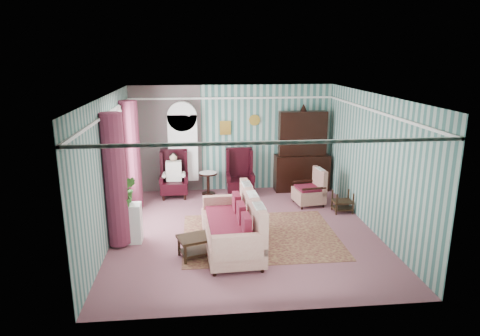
{
  "coord_description": "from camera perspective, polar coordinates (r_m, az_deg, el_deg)",
  "views": [
    {
      "loc": [
        -0.95,
        -8.5,
        3.7
      ],
      "look_at": [
        -0.04,
        0.6,
        1.25
      ],
      "focal_mm": 32.0,
      "sensor_mm": 36.0,
      "label": 1
    }
  ],
  "objects": [
    {
      "name": "potted_plant_a",
      "position": [
        8.63,
        -15.09,
        -3.7
      ],
      "size": [
        0.4,
        0.36,
        0.42
      ],
      "primitive_type": "imported",
      "rotation": [
        0.0,
        0.0,
        -0.08
      ],
      "color": "#214D18",
      "rests_on": "plant_stand"
    },
    {
      "name": "room_shell",
      "position": [
        8.85,
        -3.48,
        3.94
      ],
      "size": [
        5.53,
        6.02,
        2.91
      ],
      "color": "#3C6E66",
      "rests_on": "ground"
    },
    {
      "name": "potted_plant_b",
      "position": [
        8.86,
        -14.66,
        -2.77
      ],
      "size": [
        0.31,
        0.25,
        0.54
      ],
      "primitive_type": "imported",
      "rotation": [
        0.0,
        0.0,
        -0.05
      ],
      "color": "#184D18",
      "rests_on": "plant_stand"
    },
    {
      "name": "seated_woman",
      "position": [
        11.4,
        -8.79,
        -1.0
      ],
      "size": [
        0.44,
        0.4,
        1.18
      ],
      "primitive_type": null,
      "color": "silver",
      "rests_on": "floor"
    },
    {
      "name": "bookcase",
      "position": [
        11.64,
        -7.57,
        2.07
      ],
      "size": [
        0.8,
        0.28,
        2.24
      ],
      "primitive_type": "cube",
      "color": "silver",
      "rests_on": "floor"
    },
    {
      "name": "coffee_table",
      "position": [
        8.19,
        -5.22,
        -10.31
      ],
      "size": [
        0.95,
        0.74,
        0.41
      ],
      "primitive_type": "cube",
      "rotation": [
        0.0,
        0.0,
        0.32
      ],
      "color": "black",
      "rests_on": "floor"
    },
    {
      "name": "potted_plant_c",
      "position": [
        8.81,
        -15.79,
        -3.32
      ],
      "size": [
        0.25,
        0.25,
        0.44
      ],
      "primitive_type": "imported",
      "rotation": [
        0.0,
        0.0,
        -0.03
      ],
      "color": "#275A1C",
      "rests_on": "plant_stand"
    },
    {
      "name": "floral_armchair",
      "position": [
        10.85,
        9.19,
        -2.29
      ],
      "size": [
        0.93,
        0.87,
        1.02
      ],
      "primitive_type": "cube",
      "rotation": [
        0.0,
        0.0,
        1.71
      ],
      "color": "#BBB691",
      "rests_on": "floor"
    },
    {
      "name": "wingback_right",
      "position": [
        11.43,
        -0.0,
        -0.6
      ],
      "size": [
        0.76,
        0.8,
        1.25
      ],
      "primitive_type": "cube",
      "color": "black",
      "rests_on": "floor"
    },
    {
      "name": "floor",
      "position": [
        9.32,
        0.6,
        -8.39
      ],
      "size": [
        6.0,
        6.0,
        0.0
      ],
      "primitive_type": "plane",
      "color": "#854D54",
      "rests_on": "ground"
    },
    {
      "name": "round_side_table",
      "position": [
        11.61,
        -4.26,
        -2.06
      ],
      "size": [
        0.5,
        0.5,
        0.6
      ],
      "primitive_type": "cylinder",
      "color": "black",
      "rests_on": "floor"
    },
    {
      "name": "nest_table",
      "position": [
        10.58,
        13.51,
        -4.35
      ],
      "size": [
        0.45,
        0.38,
        0.54
      ],
      "primitive_type": "cube",
      "color": "black",
      "rests_on": "floor"
    },
    {
      "name": "rug",
      "position": [
        9.08,
        2.71,
        -9.02
      ],
      "size": [
        3.2,
        2.6,
        0.01
      ],
      "primitive_type": "cube",
      "color": "#47171C",
      "rests_on": "floor"
    },
    {
      "name": "wingback_left",
      "position": [
        11.39,
        -8.79,
        -0.83
      ],
      "size": [
        0.76,
        0.8,
        1.25
      ],
      "primitive_type": "cube",
      "color": "black",
      "rests_on": "floor"
    },
    {
      "name": "plant_stand",
      "position": [
        8.96,
        -14.74,
        -7.14
      ],
      "size": [
        0.55,
        0.35,
        0.8
      ],
      "primitive_type": "cube",
      "color": "white",
      "rests_on": "floor"
    },
    {
      "name": "sofa",
      "position": [
        8.32,
        -1.21,
        -7.6
      ],
      "size": [
        1.18,
        2.3,
        1.01
      ],
      "primitive_type": "cube",
      "rotation": [
        0.0,
        0.0,
        1.62
      ],
      "color": "#BAB490",
      "rests_on": "floor"
    },
    {
      "name": "dresser_hutch",
      "position": [
        11.85,
        8.33,
        2.57
      ],
      "size": [
        1.5,
        0.56,
        2.36
      ],
      "primitive_type": "cube",
      "color": "black",
      "rests_on": "floor"
    }
  ]
}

